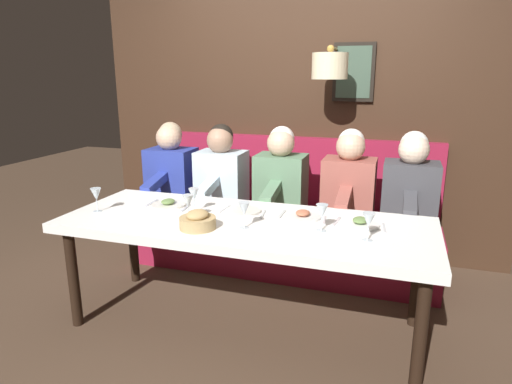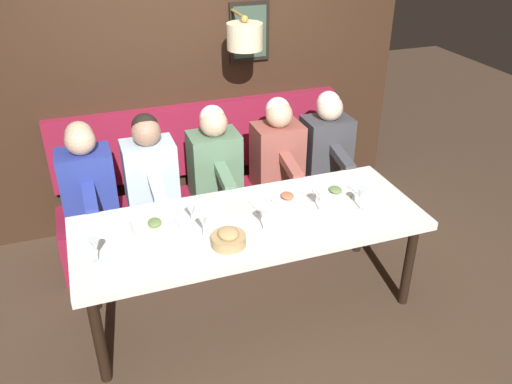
{
  "view_description": "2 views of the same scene",
  "coord_description": "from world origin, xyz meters",
  "px_view_note": "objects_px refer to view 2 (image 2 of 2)",
  "views": [
    {
      "loc": [
        -2.53,
        -0.9,
        1.65
      ],
      "look_at": [
        0.05,
        -0.06,
        0.92
      ],
      "focal_mm": 31.23,
      "sensor_mm": 36.0,
      "label": 1
    },
    {
      "loc": [
        -2.84,
        0.96,
        2.66
      ],
      "look_at": [
        0.05,
        -0.06,
        0.92
      ],
      "focal_mm": 37.04,
      "sensor_mm": 36.0,
      "label": 2
    }
  ],
  "objects_px": {
    "diner_far": "(150,166)",
    "wine_glass_5": "(95,245)",
    "dining_table": "(250,228)",
    "wine_glass_3": "(203,222)",
    "diner_middle": "(214,157)",
    "diner_farthest": "(86,176)",
    "wine_glass_4": "(191,210)",
    "diner_nearest": "(327,140)",
    "diner_near": "(278,147)",
    "wine_glass_1": "(264,214)",
    "wine_glass_2": "(362,195)",
    "wine_glass_0": "(321,196)",
    "bread_bowl": "(228,238)"
  },
  "relations": [
    {
      "from": "wine_glass_0",
      "to": "bread_bowl",
      "type": "bearing_deg",
      "value": 104.52
    },
    {
      "from": "diner_near",
      "to": "diner_nearest",
      "type": "bearing_deg",
      "value": -90.0
    },
    {
      "from": "wine_glass_4",
      "to": "wine_glass_2",
      "type": "bearing_deg",
      "value": -99.38
    },
    {
      "from": "diner_near",
      "to": "wine_glass_1",
      "type": "relative_size",
      "value": 4.82
    },
    {
      "from": "diner_near",
      "to": "wine_glass_2",
      "type": "xyz_separation_m",
      "value": [
        -1.0,
        -0.22,
        0.04
      ]
    },
    {
      "from": "dining_table",
      "to": "diner_middle",
      "type": "distance_m",
      "value": 0.89
    },
    {
      "from": "diner_middle",
      "to": "diner_farthest",
      "type": "distance_m",
      "value": 0.99
    },
    {
      "from": "wine_glass_2",
      "to": "wine_glass_3",
      "type": "bearing_deg",
      "value": 88.53
    },
    {
      "from": "diner_middle",
      "to": "diner_farthest",
      "type": "bearing_deg",
      "value": 90.0
    },
    {
      "from": "diner_middle",
      "to": "wine_glass_0",
      "type": "xyz_separation_m",
      "value": [
        -0.92,
        -0.5,
        0.04
      ]
    },
    {
      "from": "wine_glass_3",
      "to": "diner_near",
      "type": "bearing_deg",
      "value": -42.52
    },
    {
      "from": "dining_table",
      "to": "wine_glass_3",
      "type": "relative_size",
      "value": 14.37
    },
    {
      "from": "wine_glass_4",
      "to": "wine_glass_0",
      "type": "bearing_deg",
      "value": -97.12
    },
    {
      "from": "diner_near",
      "to": "bread_bowl",
      "type": "relative_size",
      "value": 3.6
    },
    {
      "from": "dining_table",
      "to": "bread_bowl",
      "type": "bearing_deg",
      "value": 135.74
    },
    {
      "from": "dining_table",
      "to": "wine_glass_1",
      "type": "bearing_deg",
      "value": -161.52
    },
    {
      "from": "diner_middle",
      "to": "wine_glass_4",
      "type": "relative_size",
      "value": 4.82
    },
    {
      "from": "diner_middle",
      "to": "wine_glass_2",
      "type": "bearing_deg",
      "value": -142.32
    },
    {
      "from": "dining_table",
      "to": "diner_middle",
      "type": "xyz_separation_m",
      "value": [
        0.88,
        0.0,
        0.14
      ]
    },
    {
      "from": "diner_farthest",
      "to": "diner_far",
      "type": "bearing_deg",
      "value": -90.0
    },
    {
      "from": "wine_glass_1",
      "to": "wine_glass_4",
      "type": "bearing_deg",
      "value": 64.31
    },
    {
      "from": "diner_middle",
      "to": "wine_glass_5",
      "type": "xyz_separation_m",
      "value": [
        -1.01,
        1.0,
        0.04
      ]
    },
    {
      "from": "diner_farthest",
      "to": "diner_nearest",
      "type": "bearing_deg",
      "value": -90.0
    },
    {
      "from": "diner_near",
      "to": "diner_middle",
      "type": "bearing_deg",
      "value": 90.0
    },
    {
      "from": "diner_middle",
      "to": "wine_glass_4",
      "type": "bearing_deg",
      "value": 154.95
    },
    {
      "from": "wine_glass_2",
      "to": "wine_glass_3",
      "type": "relative_size",
      "value": 1.0
    },
    {
      "from": "diner_farthest",
      "to": "wine_glass_5",
      "type": "relative_size",
      "value": 4.82
    },
    {
      "from": "wine_glass_0",
      "to": "wine_glass_4",
      "type": "relative_size",
      "value": 1.0
    },
    {
      "from": "diner_nearest",
      "to": "wine_glass_1",
      "type": "distance_m",
      "value": 1.4
    },
    {
      "from": "dining_table",
      "to": "diner_nearest",
      "type": "height_order",
      "value": "diner_nearest"
    },
    {
      "from": "diner_near",
      "to": "diner_far",
      "type": "bearing_deg",
      "value": 90.0
    },
    {
      "from": "diner_nearest",
      "to": "diner_near",
      "type": "height_order",
      "value": "same"
    },
    {
      "from": "bread_bowl",
      "to": "diner_far",
      "type": "bearing_deg",
      "value": 15.25
    },
    {
      "from": "diner_far",
      "to": "wine_glass_5",
      "type": "height_order",
      "value": "diner_far"
    },
    {
      "from": "bread_bowl",
      "to": "wine_glass_4",
      "type": "bearing_deg",
      "value": 29.01
    },
    {
      "from": "wine_glass_1",
      "to": "wine_glass_5",
      "type": "relative_size",
      "value": 1.0
    },
    {
      "from": "wine_glass_3",
      "to": "wine_glass_5",
      "type": "distance_m",
      "value": 0.66
    },
    {
      "from": "diner_middle",
      "to": "wine_glass_1",
      "type": "bearing_deg",
      "value": -177.17
    },
    {
      "from": "diner_near",
      "to": "wine_glass_4",
      "type": "xyz_separation_m",
      "value": [
        -0.81,
        0.93,
        0.04
      ]
    },
    {
      "from": "diner_nearest",
      "to": "diner_farthest",
      "type": "relative_size",
      "value": 1.0
    },
    {
      "from": "diner_farthest",
      "to": "wine_glass_3",
      "type": "xyz_separation_m",
      "value": [
        -0.97,
        -0.65,
        0.04
      ]
    },
    {
      "from": "diner_farthest",
      "to": "bread_bowl",
      "type": "bearing_deg",
      "value": -144.94
    },
    {
      "from": "dining_table",
      "to": "wine_glass_4",
      "type": "bearing_deg",
      "value": 79.72
    },
    {
      "from": "diner_middle",
      "to": "wine_glass_5",
      "type": "height_order",
      "value": "diner_middle"
    },
    {
      "from": "wine_glass_0",
      "to": "bread_bowl",
      "type": "xyz_separation_m",
      "value": [
        -0.19,
        0.72,
        -0.07
      ]
    },
    {
      "from": "diner_far",
      "to": "diner_near",
      "type": "bearing_deg",
      "value": -90.0
    },
    {
      "from": "wine_glass_4",
      "to": "diner_nearest",
      "type": "bearing_deg",
      "value": -59.61
    },
    {
      "from": "wine_glass_5",
      "to": "diner_far",
      "type": "bearing_deg",
      "value": -25.67
    },
    {
      "from": "diner_far",
      "to": "wine_glass_1",
      "type": "xyz_separation_m",
      "value": [
        -1.02,
        -0.57,
        0.04
      ]
    },
    {
      "from": "wine_glass_1",
      "to": "wine_glass_2",
      "type": "xyz_separation_m",
      "value": [
        0.02,
        -0.72,
        0.0
      ]
    }
  ]
}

